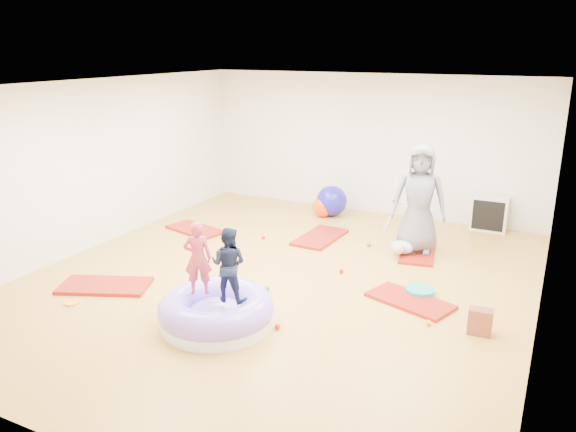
% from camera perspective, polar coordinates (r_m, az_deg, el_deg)
% --- Properties ---
extents(room, '(7.01, 8.01, 2.81)m').
position_cam_1_polar(room, '(7.89, -0.97, 2.91)').
color(room, '#B2833E').
rests_on(room, ground).
extents(gym_mat_front_left, '(1.39, 1.05, 0.05)m').
position_cam_1_polar(gym_mat_front_left, '(8.49, -18.12, -6.74)').
color(gym_mat_front_left, '#99280B').
rests_on(gym_mat_front_left, ground).
extents(gym_mat_mid_left, '(1.22, 0.83, 0.05)m').
position_cam_1_polar(gym_mat_mid_left, '(10.61, -9.38, -1.36)').
color(gym_mat_mid_left, '#99280B').
rests_on(gym_mat_mid_left, ground).
extents(gym_mat_center_back, '(0.66, 1.23, 0.05)m').
position_cam_1_polar(gym_mat_center_back, '(10.06, 3.27, -2.16)').
color(gym_mat_center_back, '#99280B').
rests_on(gym_mat_center_back, ground).
extents(gym_mat_right, '(1.25, 0.90, 0.05)m').
position_cam_1_polar(gym_mat_right, '(7.80, 12.28, -8.41)').
color(gym_mat_right, '#99280B').
rests_on(gym_mat_right, ground).
extents(gym_mat_rear_right, '(0.71, 1.15, 0.04)m').
position_cam_1_polar(gym_mat_rear_right, '(9.54, 13.05, -3.68)').
color(gym_mat_rear_right, '#99280B').
rests_on(gym_mat_rear_right, ground).
extents(inflatable_cushion, '(1.43, 1.43, 0.45)m').
position_cam_1_polar(inflatable_cushion, '(7.05, -7.28, -9.62)').
color(inflatable_cushion, white).
rests_on(inflatable_cushion, ground).
extents(child_pink, '(0.41, 0.36, 0.94)m').
position_cam_1_polar(child_pink, '(6.93, -9.18, -3.84)').
color(child_pink, '#C83843').
rests_on(child_pink, inflatable_cushion).
extents(child_navy, '(0.50, 0.41, 0.92)m').
position_cam_1_polar(child_navy, '(6.70, -6.08, -4.50)').
color(child_navy, '#151D3C').
rests_on(child_navy, inflatable_cushion).
extents(adult_caregiver, '(0.97, 0.74, 1.78)m').
position_cam_1_polar(adult_caregiver, '(9.33, 13.19, 1.73)').
color(adult_caregiver, slate).
rests_on(adult_caregiver, gym_mat_rear_right).
extents(infant, '(0.38, 0.39, 0.22)m').
position_cam_1_polar(infant, '(9.33, 11.43, -3.16)').
color(infant, '#96C9EC').
rests_on(infant, gym_mat_rear_right).
extents(ball_pit_balls, '(3.99, 3.38, 0.07)m').
position_cam_1_polar(ball_pit_balls, '(8.58, 1.94, -5.53)').
color(ball_pit_balls, '#BA1B02').
rests_on(ball_pit_balls, ground).
extents(exercise_ball_blue, '(0.62, 0.62, 0.62)m').
position_cam_1_polar(exercise_ball_blue, '(11.34, 4.44, 1.54)').
color(exercise_ball_blue, '#1915A5').
rests_on(exercise_ball_blue, ground).
extents(exercise_ball_orange, '(0.41, 0.41, 0.41)m').
position_cam_1_polar(exercise_ball_orange, '(11.30, 3.55, 0.95)').
color(exercise_ball_orange, '#FF4000').
rests_on(exercise_ball_orange, ground).
extents(infant_play_gym, '(0.71, 0.67, 0.54)m').
position_cam_1_polar(infant_play_gym, '(10.65, 12.03, 0.47)').
color(infant_play_gym, silver).
rests_on(infant_play_gym, ground).
extents(cube_shelf, '(0.65, 0.32, 0.65)m').
position_cam_1_polar(cube_shelf, '(11.05, 19.75, 0.22)').
color(cube_shelf, silver).
rests_on(cube_shelf, ground).
extents(balance_disc, '(0.40, 0.40, 0.09)m').
position_cam_1_polar(balance_disc, '(8.06, 13.28, -7.47)').
color(balance_disc, teal).
rests_on(balance_disc, ground).
extents(backpack, '(0.29, 0.19, 0.32)m').
position_cam_1_polar(backpack, '(7.17, 18.94, -10.12)').
color(backpack, '#C44D28').
rests_on(backpack, ground).
extents(yellow_toy, '(0.19, 0.19, 0.03)m').
position_cam_1_polar(yellow_toy, '(8.12, -21.10, -8.24)').
color(yellow_toy, orange).
rests_on(yellow_toy, ground).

